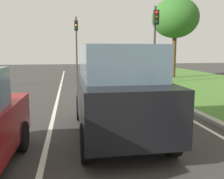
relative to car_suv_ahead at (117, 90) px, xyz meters
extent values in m
plane|color=#383533|center=(-1.03, 5.18, -1.17)|extent=(60.00, 60.00, 0.00)
cube|color=silver|center=(-1.73, 5.18, -1.16)|extent=(0.12, 32.00, 0.01)
cube|color=silver|center=(2.57, 5.18, -1.16)|extent=(0.12, 32.00, 0.01)
cube|color=#9E9B93|center=(3.07, 5.18, -1.11)|extent=(0.24, 48.00, 0.12)
cube|color=black|center=(0.00, 0.04, -0.24)|extent=(1.92, 4.51, 1.10)
cube|color=slate|center=(0.00, -0.11, 0.71)|extent=(1.71, 2.71, 0.80)
cylinder|color=black|center=(-0.87, 1.57, -0.79)|extent=(0.22, 0.76, 0.76)
cylinder|color=black|center=(0.88, 1.57, -0.79)|extent=(0.22, 0.76, 0.76)
cylinder|color=black|center=(-0.88, -1.49, -0.79)|extent=(0.22, 0.76, 0.76)
cylinder|color=black|center=(0.87, -1.49, -0.79)|extent=(0.22, 0.76, 0.76)
cylinder|color=black|center=(-2.23, -0.69, -0.85)|extent=(0.24, 0.65, 0.64)
cylinder|color=#2D2D2D|center=(4.28, 9.57, 1.30)|extent=(0.14, 0.14, 4.94)
cube|color=black|center=(4.28, 9.37, 3.04)|extent=(0.32, 0.24, 0.90)
sphere|color=red|center=(4.28, 9.24, 3.32)|extent=(0.20, 0.20, 0.20)
sphere|color=#382B0C|center=(4.28, 9.24, 3.04)|extent=(0.20, 0.20, 0.20)
sphere|color=black|center=(4.28, 9.24, 2.76)|extent=(0.20, 0.20, 0.20)
cylinder|color=#2D2D2D|center=(-0.46, 17.71, 1.45)|extent=(0.14, 0.14, 5.22)
cube|color=black|center=(-0.46, 17.51, 3.25)|extent=(0.32, 0.24, 0.90)
sphere|color=#3F0F0F|center=(-0.46, 17.38, 3.53)|extent=(0.20, 0.20, 0.20)
sphere|color=#F2AD19|center=(-0.46, 17.38, 3.25)|extent=(0.20, 0.20, 0.20)
sphere|color=black|center=(-0.46, 17.38, 2.97)|extent=(0.20, 0.20, 0.20)
cylinder|color=#4C331E|center=(6.95, 12.63, 0.48)|extent=(0.32, 0.32, 3.30)
ellipsoid|color=#2D6023|center=(6.95, 12.63, 3.48)|extent=(3.58, 3.58, 3.05)
camera|label=1|loc=(-1.17, -6.17, 0.98)|focal=40.37mm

